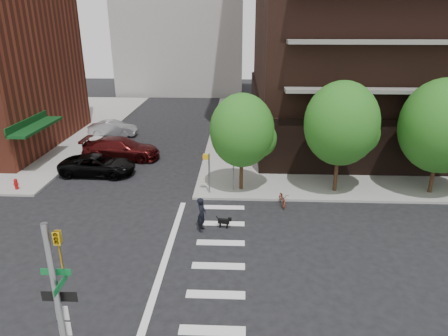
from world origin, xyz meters
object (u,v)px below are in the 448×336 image
fire_hydrant (16,183)px  parked_car_maroon (121,149)px  parked_car_black (98,165)px  scooter (282,198)px  parked_car_silver (113,128)px  dog_walker (202,214)px

fire_hydrant → parked_car_maroon: size_ratio=0.12×
parked_car_black → scooter: (12.69, -4.44, -0.31)m
parked_car_silver → scooter: parked_car_silver is taller
parked_car_silver → fire_hydrant: bearing=170.5°
parked_car_silver → scooter: (14.68, -14.55, -0.31)m
scooter → dog_walker: size_ratio=0.86×
parked_car_silver → dog_walker: size_ratio=2.38×
parked_car_maroon → parked_car_silver: parked_car_maroon is taller
fire_hydrant → parked_car_maroon: parked_car_maroon is taller
parked_car_maroon → scooter: bearing=-122.2°
dog_walker → parked_car_black: bearing=54.3°
parked_car_maroon → scooter: (11.98, -7.88, -0.45)m
parked_car_maroon → parked_car_silver: 7.19m
fire_hydrant → scooter: size_ratio=0.46×
parked_car_black → parked_car_maroon: parked_car_maroon is taller
fire_hydrant → parked_car_silver: bearing=80.1°
fire_hydrant → scooter: 17.03m
parked_car_maroon → parked_car_black: bearing=169.5°
scooter → dog_walker: 5.61m
fire_hydrant → parked_car_maroon: 8.27m
parked_car_black → parked_car_silver: 10.30m
fire_hydrant → parked_car_black: bearing=36.2°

